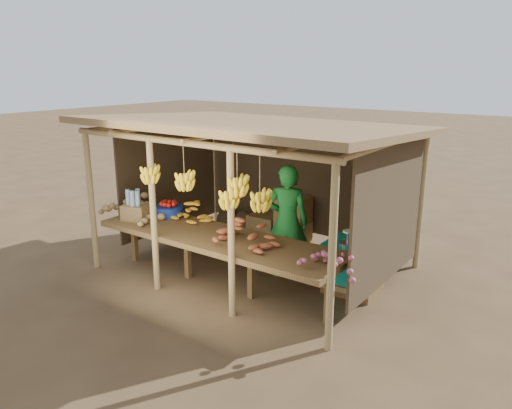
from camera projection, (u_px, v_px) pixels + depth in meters
The scene contains 13 objects.
ground at pixel (256, 267), 8.09m from camera, with size 60.00×60.00×0.00m, color brown.
stall_structure at pixel (256, 151), 7.52m from camera, with size 4.70×3.50×2.43m.
counter at pixel (217, 240), 7.15m from camera, with size 3.90×1.05×0.80m.
potato_heap at pixel (132, 206), 7.99m from camera, with size 1.07×0.64×0.37m, color #9B8050, non-canonical shape.
sweet_potato_heap at pixel (240, 231), 6.77m from camera, with size 0.95×0.57×0.36m, color #9E4B28, non-canonical shape.
onion_heap at pixel (332, 255), 5.90m from camera, with size 0.76×0.46×0.35m, color #A55062, non-canonical shape.
banana_pile at pixel (189, 210), 7.80m from camera, with size 0.57×0.34×0.35m, color yellow, non-canonical shape.
tomato_basin at pixel (168, 209), 8.08m from camera, with size 0.46×0.46×0.24m.
bottle_box at pixel (136, 208), 7.84m from camera, with size 0.46×0.41×0.49m.
vendor at pixel (287, 222), 7.51m from camera, with size 0.64×0.42×1.76m, color #1B7B2C.
tarp_crate at pixel (353, 266), 7.11m from camera, with size 0.82×0.71×0.95m.
carton_stack at pixel (283, 223), 9.06m from camera, with size 1.19×0.47×0.89m.
burlap_sacks at pixel (235, 221), 9.62m from camera, with size 0.83×0.43×0.59m.
Camera 1 is at (4.39, -6.11, 3.14)m, focal length 35.00 mm.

